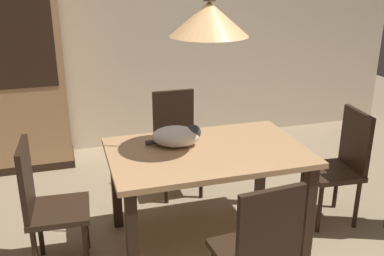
{
  "coord_description": "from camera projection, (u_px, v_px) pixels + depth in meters",
  "views": [
    {
      "loc": [
        -0.84,
        -2.26,
        1.97
      ],
      "look_at": [
        0.04,
        0.68,
        0.85
      ],
      "focal_mm": 41.33,
      "sensor_mm": 36.0,
      "label": 1
    }
  ],
  "objects": [
    {
      "name": "chair_near_front",
      "position": [
        259.0,
        249.0,
        2.43
      ],
      "size": [
        0.43,
        0.43,
        0.93
      ],
      "color": "black",
      "rests_on": "ground"
    },
    {
      "name": "chair_left_side",
      "position": [
        45.0,
        202.0,
        2.92
      ],
      "size": [
        0.42,
        0.42,
        0.93
      ],
      "color": "black",
      "rests_on": "ground"
    },
    {
      "name": "dining_table",
      "position": [
        207.0,
        163.0,
        3.18
      ],
      "size": [
        1.4,
        0.9,
        0.75
      ],
      "color": "tan",
      "rests_on": "ground"
    },
    {
      "name": "back_wall",
      "position": [
        137.0,
        18.0,
        4.83
      ],
      "size": [
        6.4,
        0.1,
        2.9
      ],
      "primitive_type": "cube",
      "color": "beige",
      "rests_on": "ground"
    },
    {
      "name": "cat_sleeping",
      "position": [
        177.0,
        136.0,
        3.18
      ],
      "size": [
        0.4,
        0.3,
        0.16
      ],
      "color": "silver",
      "rests_on": "dining_table"
    },
    {
      "name": "pendant_lamp",
      "position": [
        209.0,
        18.0,
        2.83
      ],
      "size": [
        0.52,
        0.52,
        1.3
      ],
      "color": "#E0A86B"
    },
    {
      "name": "chair_far_back",
      "position": [
        176.0,
        138.0,
        4.01
      ],
      "size": [
        0.4,
        0.4,
        0.93
      ],
      "color": "black",
      "rests_on": "ground"
    },
    {
      "name": "chair_right_side",
      "position": [
        341.0,
        162.0,
        3.52
      ],
      "size": [
        0.43,
        0.43,
        0.93
      ],
      "color": "black",
      "rests_on": "ground"
    },
    {
      "name": "hutch_bookcase",
      "position": [
        8.0,
        84.0,
        4.35
      ],
      "size": [
        1.12,
        0.45,
        1.85
      ],
      "color": "tan",
      "rests_on": "ground"
    }
  ]
}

